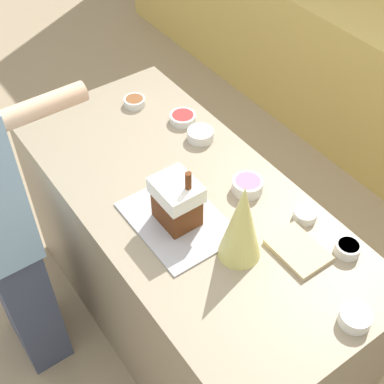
{
  "coord_description": "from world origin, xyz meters",
  "views": [
    {
      "loc": [
        1.22,
        -0.84,
        2.48
      ],
      "look_at": [
        0.05,
        0.0,
        0.99
      ],
      "focal_mm": 50.0,
      "sensor_mm": 36.0,
      "label": 1
    }
  ],
  "objects": [
    {
      "name": "ground_plane",
      "position": [
        0.0,
        0.0,
        0.0
      ],
      "size": [
        12.0,
        12.0,
        0.0
      ],
      "primitive_type": "plane",
      "color": "tan"
    },
    {
      "name": "decorative_tree",
      "position": [
        0.35,
        -0.01,
        1.1
      ],
      "size": [
        0.16,
        0.16,
        0.34
      ],
      "color": "#DBD675",
      "rests_on": "kitchen_island"
    },
    {
      "name": "candy_bowl_near_tray_left",
      "position": [
        0.12,
        0.22,
        0.96
      ],
      "size": [
        0.13,
        0.13,
        0.05
      ],
      "color": "silver",
      "rests_on": "kitchen_island"
    },
    {
      "name": "candy_bowl_far_right",
      "position": [
        0.79,
        0.12,
        0.95
      ],
      "size": [
        0.11,
        0.11,
        0.05
      ],
      "color": "white",
      "rests_on": "kitchen_island"
    },
    {
      "name": "cookbook",
      "position": [
        0.47,
        0.17,
        0.94
      ],
      "size": [
        0.21,
        0.15,
        0.02
      ],
      "color": "#CCB78C",
      "rests_on": "kitchen_island"
    },
    {
      "name": "candy_bowl_beside_tree",
      "position": [
        0.36,
        0.31,
        0.95
      ],
      "size": [
        0.09,
        0.09,
        0.04
      ],
      "color": "silver",
      "rests_on": "kitchen_island"
    },
    {
      "name": "kitchen_island",
      "position": [
        0.0,
        0.0,
        0.46
      ],
      "size": [
        1.73,
        0.81,
        0.93
      ],
      "color": "gray",
      "rests_on": "ground_plane"
    },
    {
      "name": "candy_bowl_near_tray_right",
      "position": [
        -0.64,
        0.15,
        0.95
      ],
      "size": [
        0.1,
        0.1,
        0.04
      ],
      "color": "silver",
      "rests_on": "kitchen_island"
    },
    {
      "name": "candy_bowl_behind_tray",
      "position": [
        0.57,
        0.32,
        0.95
      ],
      "size": [
        0.09,
        0.09,
        0.04
      ],
      "color": "silver",
      "rests_on": "kitchen_island"
    },
    {
      "name": "candy_bowl_far_left",
      "position": [
        -0.4,
        0.26,
        0.95
      ],
      "size": [
        0.12,
        0.12,
        0.04
      ],
      "color": "silver",
      "rests_on": "kitchen_island"
    },
    {
      "name": "candy_bowl_front_corner",
      "position": [
        -0.25,
        0.26,
        0.95
      ],
      "size": [
        0.12,
        0.12,
        0.05
      ],
      "color": "silver",
      "rests_on": "kitchen_island"
    },
    {
      "name": "gingerbread_house",
      "position": [
        0.09,
        -0.1,
        1.04
      ],
      "size": [
        0.17,
        0.15,
        0.27
      ],
      "color": "#5B2D14",
      "rests_on": "baking_tray"
    },
    {
      "name": "baking_tray",
      "position": [
        0.09,
        -0.1,
        0.93
      ],
      "size": [
        0.43,
        0.32,
        0.01
      ],
      "color": "#B2B2BC",
      "rests_on": "kitchen_island"
    }
  ]
}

